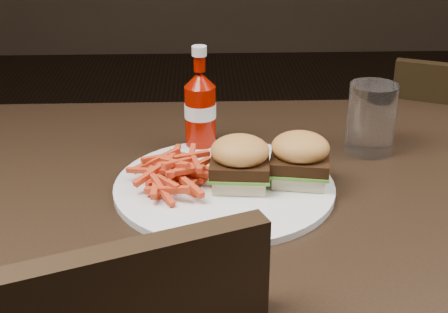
{
  "coord_description": "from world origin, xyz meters",
  "views": [
    {
      "loc": [
        -0.12,
        -0.8,
        1.18
      ],
      "look_at": [
        -0.09,
        0.02,
        0.8
      ],
      "focal_mm": 50.0,
      "sensor_mm": 36.0,
      "label": 1
    }
  ],
  "objects_px": {
    "plate": "(224,187)",
    "dining_table": "(287,205)",
    "tumbler": "(371,120)",
    "ketchup_bottle": "(200,116)"
  },
  "relations": [
    {
      "from": "ketchup_bottle",
      "to": "dining_table",
      "type": "bearing_deg",
      "value": -52.1
    },
    {
      "from": "plate",
      "to": "dining_table",
      "type": "bearing_deg",
      "value": -8.5
    },
    {
      "from": "dining_table",
      "to": "plate",
      "type": "height_order",
      "value": "plate"
    },
    {
      "from": "ketchup_bottle",
      "to": "tumbler",
      "type": "relative_size",
      "value": 0.83
    },
    {
      "from": "plate",
      "to": "ketchup_bottle",
      "type": "xyz_separation_m",
      "value": [
        -0.03,
        0.15,
        0.06
      ]
    },
    {
      "from": "ketchup_bottle",
      "to": "tumbler",
      "type": "height_order",
      "value": "tumbler"
    },
    {
      "from": "dining_table",
      "to": "plate",
      "type": "relative_size",
      "value": 3.68
    },
    {
      "from": "ketchup_bottle",
      "to": "tumbler",
      "type": "distance_m",
      "value": 0.28
    },
    {
      "from": "plate",
      "to": "tumbler",
      "type": "distance_m",
      "value": 0.29
    },
    {
      "from": "tumbler",
      "to": "dining_table",
      "type": "bearing_deg",
      "value": -136.79
    }
  ]
}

